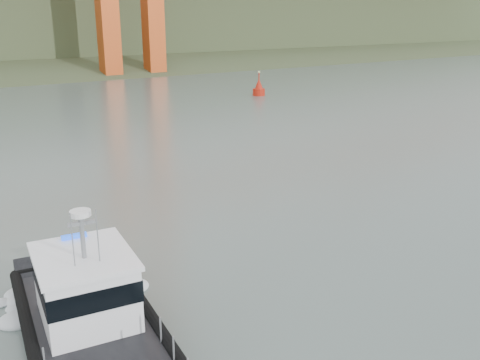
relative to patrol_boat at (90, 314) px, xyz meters
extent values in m
plane|color=#55655F|center=(10.08, -2.49, -1.20)|extent=(400.00, 400.00, 0.00)
cube|color=black|center=(-1.22, -0.01, -0.82)|extent=(2.29, 9.94, 1.08)
cube|color=black|center=(1.19, -0.28, -0.82)|extent=(2.29, 9.94, 1.08)
cube|color=black|center=(-0.07, -0.59, -0.39)|extent=(4.54, 8.88, 0.22)
cube|color=white|center=(0.03, 0.30, 0.75)|extent=(3.04, 3.52, 2.06)
cube|color=black|center=(0.03, 0.30, 1.12)|extent=(3.10, 3.58, 0.67)
cube|color=white|center=(0.03, 0.30, 1.85)|extent=(3.24, 3.72, 0.14)
cylinder|color=gray|center=(0.00, 0.03, 2.59)|extent=(0.14, 0.14, 1.61)
cylinder|color=white|center=(0.00, 0.03, 3.35)|extent=(0.63, 0.63, 0.16)
cylinder|color=#B31C0C|center=(36.43, 41.85, -0.85)|extent=(1.59, 1.59, 1.06)
cone|color=#B31C0C|center=(36.43, 41.85, 0.21)|extent=(1.24, 1.24, 1.59)
cylinder|color=#B31C0C|center=(36.43, 41.85, 1.28)|extent=(0.14, 0.14, 0.88)
sphere|color=#E5D87F|center=(36.43, 41.85, 1.81)|extent=(0.27, 0.27, 0.27)
camera|label=1|loc=(-4.22, -14.76, 8.93)|focal=40.00mm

